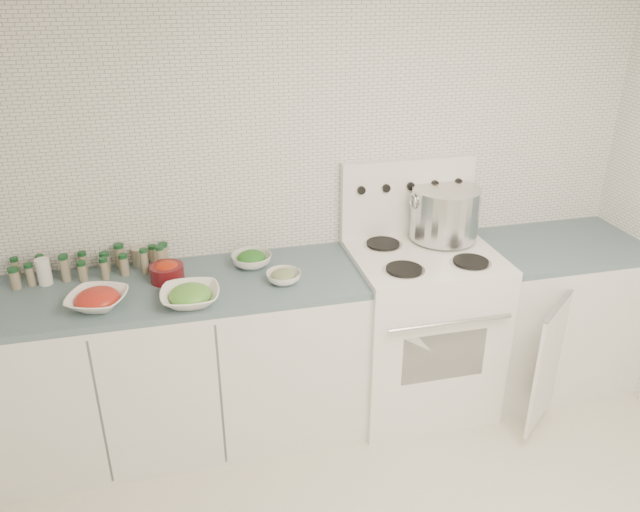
{
  "coord_description": "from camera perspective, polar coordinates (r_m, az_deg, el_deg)",
  "views": [
    {
      "loc": [
        -0.76,
        -1.57,
        2.31
      ],
      "look_at": [
        -0.1,
        1.14,
        1.0
      ],
      "focal_mm": 35.0,
      "sensor_mm": 36.0,
      "label": 1
    }
  ],
  "objects": [
    {
      "name": "stove",
      "position": [
        3.53,
        9.04,
        -6.16
      ],
      "size": [
        0.76,
        0.7,
        1.36
      ],
      "color": "white",
      "rests_on": "ground"
    },
    {
      "name": "bowl_snowpea",
      "position": [
        2.91,
        -11.79,
        -3.56
      ],
      "size": [
        0.29,
        0.29,
        0.09
      ],
      "color": "white",
      "rests_on": "counter_left"
    },
    {
      "name": "spice_cluster",
      "position": [
        3.29,
        -19.89,
        -0.69
      ],
      "size": [
        0.75,
        0.16,
        0.14
      ],
      "color": "gray",
      "rests_on": "counter_left"
    },
    {
      "name": "room_walls",
      "position": [
        1.9,
        11.12,
        1.41
      ],
      "size": [
        3.54,
        3.04,
        2.52
      ],
      "color": "white",
      "rests_on": "ground"
    },
    {
      "name": "counter_right",
      "position": [
        3.92,
        20.24,
        -4.95
      ],
      "size": [
        0.89,
        0.88,
        0.9
      ],
      "color": "white",
      "rests_on": "ground"
    },
    {
      "name": "bowl_tomato",
      "position": [
        3.0,
        -19.69,
        -3.74
      ],
      "size": [
        0.33,
        0.33,
        0.09
      ],
      "color": "white",
      "rests_on": "counter_left"
    },
    {
      "name": "bowl_pepper",
      "position": [
        3.13,
        -13.82,
        -1.38
      ],
      "size": [
        0.16,
        0.16,
        0.1
      ],
      "color": "#550E13",
      "rests_on": "counter_left"
    },
    {
      "name": "counter_left",
      "position": [
        3.33,
        -12.62,
        -9.51
      ],
      "size": [
        1.85,
        0.62,
        0.9
      ],
      "color": "white",
      "rests_on": "ground"
    },
    {
      "name": "bowl_broccoli",
      "position": [
        3.22,
        -6.27,
        -0.28
      ],
      "size": [
        0.26,
        0.26,
        0.08
      ],
      "color": "white",
      "rests_on": "counter_left"
    },
    {
      "name": "tin_can",
      "position": [
        3.32,
        -16.15,
        -0.08
      ],
      "size": [
        0.08,
        0.08,
        0.1
      ],
      "primitive_type": "cylinder",
      "rotation": [
        0.0,
        0.0,
        -0.08
      ],
      "color": "#B8AF9C",
      "rests_on": "counter_left"
    },
    {
      "name": "bowl_zucchini",
      "position": [
        3.04,
        -3.35,
        -1.87
      ],
      "size": [
        0.22,
        0.22,
        0.07
      ],
      "color": "white",
      "rests_on": "counter_left"
    },
    {
      "name": "salt_canister",
      "position": [
        3.29,
        -23.93,
        -1.32
      ],
      "size": [
        0.08,
        0.08,
        0.13
      ],
      "primitive_type": "cylinder",
      "rotation": [
        0.0,
        0.0,
        0.22
      ],
      "color": "white",
      "rests_on": "counter_left"
    },
    {
      "name": "stock_pot",
      "position": [
        3.45,
        11.34,
        4.04
      ],
      "size": [
        0.39,
        0.37,
        0.28
      ],
      "rotation": [
        0.0,
        0.0,
        0.41
      ],
      "color": "silver",
      "rests_on": "stove"
    }
  ]
}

